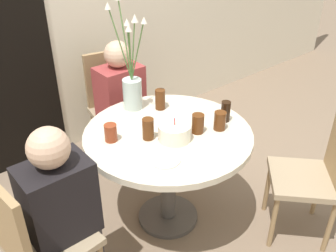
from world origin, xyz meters
TOP-DOWN VIEW (x-y plane):
  - ground_plane at (0.00, 0.00)m, footprint 16.00×16.00m
  - dining_table at (0.00, 0.00)m, footprint 1.04×1.04m
  - chair_left_flank at (0.18, 0.92)m, footprint 0.47×0.47m
  - chair_right_flank at (-0.93, -0.09)m, footprint 0.44×0.44m
  - chair_near_front at (0.64, -0.68)m, footprint 0.57×0.57m
  - birthday_cake at (-0.03, -0.09)m, footprint 0.19×0.19m
  - flower_vase at (0.02, 0.40)m, footprint 0.17×0.34m
  - side_plate at (-0.21, -0.22)m, footprint 0.17×0.17m
  - drink_glass_0 at (-0.32, 0.14)m, footprint 0.08×0.08m
  - drink_glass_1 at (0.15, 0.27)m, footprint 0.07×0.07m
  - drink_glass_2 at (-0.14, 0.02)m, footprint 0.07×0.07m
  - drink_glass_3 at (0.14, -0.12)m, footprint 0.08×0.08m
  - drink_glass_4 at (0.26, -0.18)m, footprint 0.07×0.07m
  - drink_glass_5 at (0.37, -0.13)m, footprint 0.06×0.06m
  - person_guest at (0.15, 0.76)m, footprint 0.34×0.24m
  - person_boy at (-0.77, -0.08)m, footprint 0.34×0.24m

SIDE VIEW (x-z plane):
  - ground_plane at x=0.00m, z-range 0.00..0.00m
  - person_guest at x=0.15m, z-range -0.03..1.04m
  - person_boy at x=-0.77m, z-range -0.03..1.04m
  - chair_left_flank at x=0.18m, z-range 0.06..0.97m
  - chair_right_flank at x=-0.93m, z-range 0.06..0.97m
  - chair_near_front at x=0.64m, z-range 0.06..0.97m
  - dining_table at x=0.00m, z-range 0.23..0.95m
  - side_plate at x=-0.21m, z-range 0.72..0.73m
  - birthday_cake at x=-0.03m, z-range 0.69..0.84m
  - drink_glass_0 at x=-0.32m, z-range 0.72..0.82m
  - drink_glass_4 at x=0.26m, z-range 0.72..0.83m
  - drink_glass_3 at x=0.14m, z-range 0.72..0.84m
  - drink_glass_2 at x=-0.14m, z-range 0.72..0.85m
  - drink_glass_5 at x=0.37m, z-range 0.72..0.85m
  - drink_glass_1 at x=0.15m, z-range 0.72..0.85m
  - flower_vase at x=0.02m, z-range 0.53..1.28m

